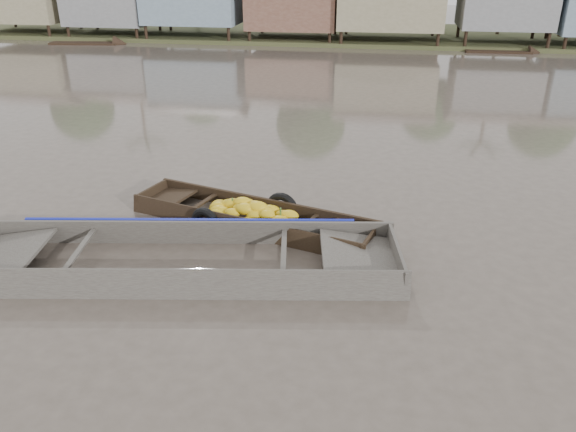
# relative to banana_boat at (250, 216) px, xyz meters

# --- Properties ---
(ground) EXTENTS (120.00, 120.00, 0.00)m
(ground) POSITION_rel_banana_boat_xyz_m (0.47, -1.73, -0.16)
(ground) COLOR #4F453D
(ground) RESTS_ON ground
(banana_boat) EXTENTS (5.80, 2.90, 0.82)m
(banana_boat) POSITION_rel_banana_boat_xyz_m (0.00, 0.00, 0.00)
(banana_boat) COLOR black
(banana_boat) RESTS_ON ground
(viewer_boat) EXTENTS (8.61, 3.44, 0.67)m
(viewer_boat) POSITION_rel_banana_boat_xyz_m (-0.81, -2.14, -0.08)
(viewer_boat) COLOR #3B3532
(viewer_boat) RESTS_ON ground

